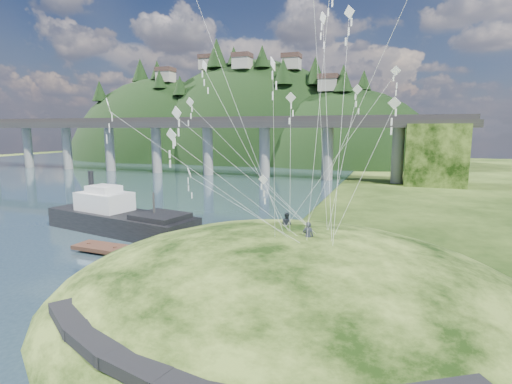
% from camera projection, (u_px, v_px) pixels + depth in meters
% --- Properties ---
extents(ground, '(320.00, 320.00, 0.00)m').
position_uv_depth(ground, '(176.00, 298.00, 28.61)').
color(ground, black).
rests_on(ground, ground).
extents(grass_hill, '(36.00, 32.00, 13.00)m').
position_uv_depth(grass_hill, '(290.00, 323.00, 28.06)').
color(grass_hill, black).
rests_on(grass_hill, ground).
extents(footpath, '(22.29, 5.84, 0.83)m').
position_uv_depth(footpath, '(208.00, 367.00, 16.75)').
color(footpath, black).
rests_on(footpath, ground).
extents(bridge, '(160.00, 11.00, 15.00)m').
position_uv_depth(bridge, '(227.00, 138.00, 101.03)').
color(bridge, '#2D2B2B').
rests_on(bridge, ground).
extents(far_ridge, '(153.00, 70.00, 94.50)m').
position_uv_depth(far_ridge, '(241.00, 178.00, 157.88)').
color(far_ridge, black).
rests_on(far_ridge, ground).
extents(work_barge, '(20.43, 9.09, 6.92)m').
position_uv_depth(work_barge, '(119.00, 217.00, 46.71)').
color(work_barge, black).
rests_on(work_barge, ground).
extents(wooden_dock, '(15.48, 3.11, 1.10)m').
position_uv_depth(wooden_dock, '(143.00, 253.00, 37.25)').
color(wooden_dock, '#3E2319').
rests_on(wooden_dock, ground).
extents(kite_flyers, '(3.24, 3.91, 2.05)m').
position_uv_depth(kite_flyers, '(294.00, 215.00, 28.44)').
color(kite_flyers, '#262A33').
rests_on(kite_flyers, ground).
extents(kite_swarm, '(21.43, 15.04, 21.14)m').
position_uv_depth(kite_swarm, '(271.00, 71.00, 26.48)').
color(kite_swarm, white).
rests_on(kite_swarm, ground).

